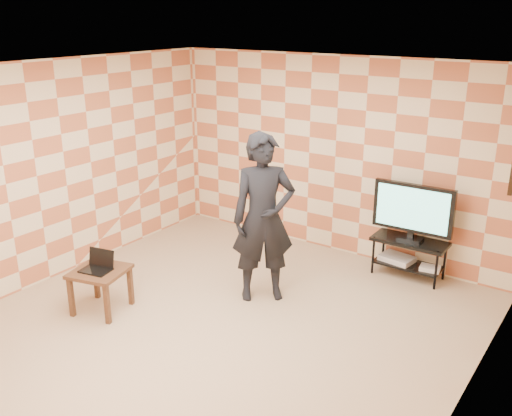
% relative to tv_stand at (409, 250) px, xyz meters
% --- Properties ---
extents(floor, '(5.00, 5.00, 0.00)m').
position_rel_tv_stand_xyz_m(floor, '(-1.23, -2.24, -0.36)').
color(floor, tan).
rests_on(floor, ground).
extents(wall_back, '(5.00, 0.02, 2.70)m').
position_rel_tv_stand_xyz_m(wall_back, '(-1.23, 0.26, 0.99)').
color(wall_back, beige).
rests_on(wall_back, ground).
extents(wall_left, '(0.02, 5.00, 2.70)m').
position_rel_tv_stand_xyz_m(wall_left, '(-3.73, -2.24, 0.99)').
color(wall_left, beige).
rests_on(wall_left, ground).
extents(wall_right, '(0.02, 5.00, 2.70)m').
position_rel_tv_stand_xyz_m(wall_right, '(1.27, -2.24, 0.99)').
color(wall_right, beige).
rests_on(wall_right, ground).
extents(ceiling, '(5.00, 5.00, 0.02)m').
position_rel_tv_stand_xyz_m(ceiling, '(-1.23, -2.24, 2.34)').
color(ceiling, white).
rests_on(ceiling, wall_back).
extents(tv_stand, '(0.93, 0.42, 0.50)m').
position_rel_tv_stand_xyz_m(tv_stand, '(0.00, 0.00, 0.00)').
color(tv_stand, black).
rests_on(tv_stand, floor).
extents(tv, '(1.00, 0.20, 0.73)m').
position_rel_tv_stand_xyz_m(tv, '(-0.00, -0.00, 0.54)').
color(tv, black).
rests_on(tv, tv_stand).
extents(dvd_player, '(0.45, 0.35, 0.07)m').
position_rel_tv_stand_xyz_m(dvd_player, '(-0.15, 0.00, -0.16)').
color(dvd_player, silver).
rests_on(dvd_player, tv_stand).
extents(game_console, '(0.26, 0.21, 0.05)m').
position_rel_tv_stand_xyz_m(game_console, '(0.30, -0.04, -0.16)').
color(game_console, silver).
rests_on(game_console, tv_stand).
extents(side_table, '(0.68, 0.68, 0.50)m').
position_rel_tv_stand_xyz_m(side_table, '(-2.53, -2.81, 0.05)').
color(side_table, '#3D2619').
rests_on(side_table, floor).
extents(laptop, '(0.37, 0.32, 0.22)m').
position_rel_tv_stand_xyz_m(laptop, '(-2.55, -2.81, 0.19)').
color(laptop, black).
rests_on(laptop, side_table).
extents(person, '(0.85, 0.84, 1.98)m').
position_rel_tv_stand_xyz_m(person, '(-1.22, -1.50, 0.62)').
color(person, black).
rests_on(person, floor).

